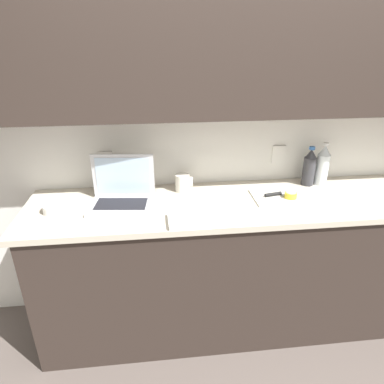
{
  "coord_description": "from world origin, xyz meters",
  "views": [
    {
      "loc": [
        -0.52,
        -1.79,
        1.84
      ],
      "look_at": [
        -0.32,
        -0.01,
        1.02
      ],
      "focal_mm": 32.0,
      "sensor_mm": 36.0,
      "label": 1
    }
  ],
  "objects_px": {
    "laptop": "(122,193)",
    "lemon_half_cut": "(291,195)",
    "bottle_green_soda": "(323,165)",
    "measuring_cup": "(182,183)",
    "bowl_white": "(55,208)",
    "cutting_board": "(281,197)",
    "knife": "(277,194)",
    "bottle_oil_tall": "(309,168)"
  },
  "relations": [
    {
      "from": "cutting_board",
      "to": "bottle_green_soda",
      "type": "bearing_deg",
      "value": 28.05
    },
    {
      "from": "bottle_oil_tall",
      "to": "bowl_white",
      "type": "bearing_deg",
      "value": -172.25
    },
    {
      "from": "bowl_white",
      "to": "bottle_oil_tall",
      "type": "bearing_deg",
      "value": 7.75
    },
    {
      "from": "bottle_green_soda",
      "to": "bowl_white",
      "type": "relative_size",
      "value": 2.12
    },
    {
      "from": "bottle_green_soda",
      "to": "bottle_oil_tall",
      "type": "xyz_separation_m",
      "value": [
        -0.09,
        0.0,
        -0.01
      ]
    },
    {
      "from": "bottle_oil_tall",
      "to": "measuring_cup",
      "type": "height_order",
      "value": "bottle_oil_tall"
    },
    {
      "from": "knife",
      "to": "bowl_white",
      "type": "height_order",
      "value": "bowl_white"
    },
    {
      "from": "measuring_cup",
      "to": "bottle_green_soda",
      "type": "bearing_deg",
      "value": 0.44
    },
    {
      "from": "bottle_green_soda",
      "to": "cutting_board",
      "type": "bearing_deg",
      "value": -151.95
    },
    {
      "from": "measuring_cup",
      "to": "laptop",
      "type": "bearing_deg",
      "value": -159.37
    },
    {
      "from": "laptop",
      "to": "bowl_white",
      "type": "xyz_separation_m",
      "value": [
        -0.37,
        -0.07,
        -0.04
      ]
    },
    {
      "from": "knife",
      "to": "bottle_oil_tall",
      "type": "xyz_separation_m",
      "value": [
        0.26,
        0.16,
        0.1
      ]
    },
    {
      "from": "lemon_half_cut",
      "to": "bottle_green_soda",
      "type": "distance_m",
      "value": 0.36
    },
    {
      "from": "laptop",
      "to": "cutting_board",
      "type": "bearing_deg",
      "value": 4.63
    },
    {
      "from": "lemon_half_cut",
      "to": "bowl_white",
      "type": "bearing_deg",
      "value": -179.62
    },
    {
      "from": "laptop",
      "to": "lemon_half_cut",
      "type": "xyz_separation_m",
      "value": [
        1.0,
        -0.06,
        -0.04
      ]
    },
    {
      "from": "cutting_board",
      "to": "measuring_cup",
      "type": "distance_m",
      "value": 0.62
    },
    {
      "from": "knife",
      "to": "bottle_green_soda",
      "type": "xyz_separation_m",
      "value": [
        0.35,
        0.16,
        0.11
      ]
    },
    {
      "from": "bottle_green_soda",
      "to": "bowl_white",
      "type": "xyz_separation_m",
      "value": [
        -1.65,
        -0.21,
        -0.11
      ]
    },
    {
      "from": "cutting_board",
      "to": "knife",
      "type": "relative_size",
      "value": 1.39
    },
    {
      "from": "bottle_oil_tall",
      "to": "bowl_white",
      "type": "distance_m",
      "value": 1.58
    },
    {
      "from": "lemon_half_cut",
      "to": "bowl_white",
      "type": "xyz_separation_m",
      "value": [
        -1.37,
        -0.01,
        -0.0
      ]
    },
    {
      "from": "cutting_board",
      "to": "bottle_green_soda",
      "type": "relative_size",
      "value": 1.23
    },
    {
      "from": "knife",
      "to": "lemon_half_cut",
      "type": "bearing_deg",
      "value": -43.79
    },
    {
      "from": "laptop",
      "to": "knife",
      "type": "bearing_deg",
      "value": 5.48
    },
    {
      "from": "bottle_green_soda",
      "to": "measuring_cup",
      "type": "distance_m",
      "value": 0.92
    },
    {
      "from": "measuring_cup",
      "to": "bowl_white",
      "type": "height_order",
      "value": "measuring_cup"
    },
    {
      "from": "bowl_white",
      "to": "lemon_half_cut",
      "type": "bearing_deg",
      "value": 0.38
    },
    {
      "from": "laptop",
      "to": "bowl_white",
      "type": "height_order",
      "value": "laptop"
    },
    {
      "from": "lemon_half_cut",
      "to": "bottle_green_soda",
      "type": "height_order",
      "value": "bottle_green_soda"
    },
    {
      "from": "lemon_half_cut",
      "to": "bottle_oil_tall",
      "type": "distance_m",
      "value": 0.29
    },
    {
      "from": "laptop",
      "to": "lemon_half_cut",
      "type": "distance_m",
      "value": 1.01
    },
    {
      "from": "cutting_board",
      "to": "measuring_cup",
      "type": "relative_size",
      "value": 3.14
    },
    {
      "from": "cutting_board",
      "to": "measuring_cup",
      "type": "bearing_deg",
      "value": 164.19
    },
    {
      "from": "lemon_half_cut",
      "to": "bowl_white",
      "type": "height_order",
      "value": "same"
    },
    {
      "from": "lemon_half_cut",
      "to": "measuring_cup",
      "type": "xyz_separation_m",
      "value": [
        -0.64,
        0.2,
        0.03
      ]
    },
    {
      "from": "laptop",
      "to": "bottle_green_soda",
      "type": "relative_size",
      "value": 1.37
    },
    {
      "from": "bottle_oil_tall",
      "to": "bowl_white",
      "type": "relative_size",
      "value": 1.95
    },
    {
      "from": "lemon_half_cut",
      "to": "bowl_white",
      "type": "distance_m",
      "value": 1.37
    },
    {
      "from": "bottle_green_soda",
      "to": "bottle_oil_tall",
      "type": "bearing_deg",
      "value": 180.0
    },
    {
      "from": "measuring_cup",
      "to": "bottle_oil_tall",
      "type": "bearing_deg",
      "value": 0.49
    },
    {
      "from": "bottle_green_soda",
      "to": "measuring_cup",
      "type": "xyz_separation_m",
      "value": [
        -0.92,
        -0.01,
        -0.07
      ]
    }
  ]
}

